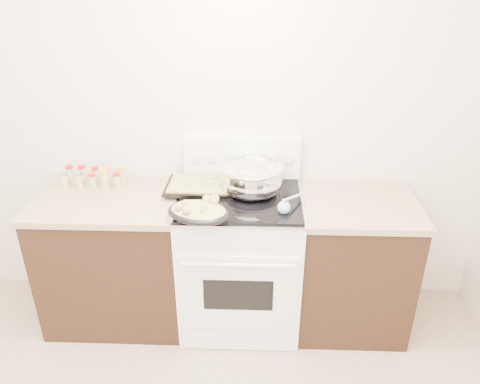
{
  "coord_description": "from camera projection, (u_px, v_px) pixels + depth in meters",
  "views": [
    {
      "loc": [
        0.44,
        -1.13,
        2.28
      ],
      "look_at": [
        0.35,
        1.37,
        1.0
      ],
      "focal_mm": 35.0,
      "sensor_mm": 36.0,
      "label": 1
    }
  ],
  "objects": [
    {
      "name": "roasting_pan",
      "position": [
        199.0,
        211.0,
        2.61
      ],
      "size": [
        0.42,
        0.34,
        0.12
      ],
      "color": "black",
      "rests_on": "kitchen_range"
    },
    {
      "name": "wooden_spoon",
      "position": [
        212.0,
        213.0,
        2.67
      ],
      "size": [
        0.14,
        0.26,
        0.04
      ],
      "color": "#986545",
      "rests_on": "kitchen_range"
    },
    {
      "name": "counter_left",
      "position": [
        117.0,
        257.0,
        3.13
      ],
      "size": [
        0.93,
        0.67,
        0.92
      ],
      "color": "black",
      "rests_on": "ground"
    },
    {
      "name": "mixing_bowl",
      "position": [
        252.0,
        179.0,
        2.89
      ],
      "size": [
        0.42,
        0.42,
        0.23
      ],
      "color": "silver",
      "rests_on": "kitchen_range"
    },
    {
      "name": "kitchen_range",
      "position": [
        240.0,
        257.0,
        3.09
      ],
      "size": [
        0.78,
        0.73,
        1.22
      ],
      "color": "white",
      "rests_on": "ground"
    },
    {
      "name": "baking_sheet",
      "position": [
        201.0,
        185.0,
        2.98
      ],
      "size": [
        0.44,
        0.31,
        0.06
      ],
      "color": "black",
      "rests_on": "kitchen_range"
    },
    {
      "name": "counter_right",
      "position": [
        351.0,
        262.0,
        3.08
      ],
      "size": [
        0.73,
        0.67,
        0.92
      ],
      "color": "black",
      "rests_on": "ground"
    },
    {
      "name": "room_shell",
      "position": [
        94.0,
        189.0,
        1.28
      ],
      "size": [
        4.1,
        3.6,
        2.75
      ],
      "color": "silver",
      "rests_on": "ground"
    },
    {
      "name": "blue_ladle",
      "position": [
        285.0,
        206.0,
        2.7
      ],
      "size": [
        0.17,
        0.23,
        0.09
      ],
      "color": "#91C1D8",
      "rests_on": "kitchen_range"
    },
    {
      "name": "spice_jars",
      "position": [
        94.0,
        177.0,
        3.04
      ],
      "size": [
        0.4,
        0.14,
        0.13
      ],
      "color": "#BFB28C",
      "rests_on": "counter_left"
    }
  ]
}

